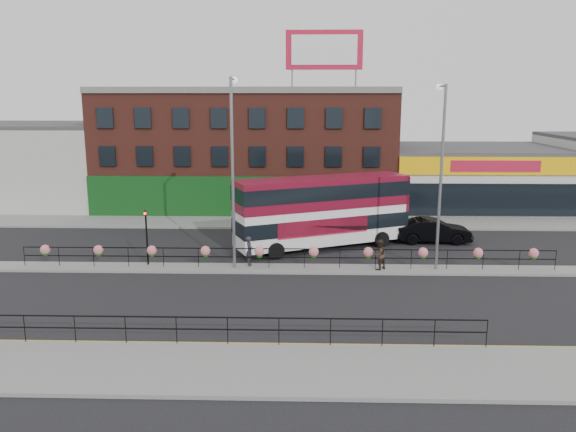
{
  "coord_description": "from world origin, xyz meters",
  "views": [
    {
      "loc": [
        0.9,
        -30.42,
        9.59
      ],
      "look_at": [
        0.0,
        3.0,
        2.5
      ],
      "focal_mm": 35.0,
      "sensor_mm": 36.0,
      "label": 1
    }
  ],
  "objects_px": {
    "double_decker_bus": "(323,205)",
    "car": "(433,231)",
    "pedestrian_a": "(249,251)",
    "lamp_column_east": "(441,161)",
    "pedestrian_b": "(379,255)",
    "lamp_column_west": "(233,157)"
  },
  "relations": [
    {
      "from": "lamp_column_east",
      "to": "double_decker_bus",
      "type": "bearing_deg",
      "value": 143.23
    },
    {
      "from": "car",
      "to": "lamp_column_west",
      "type": "relative_size",
      "value": 0.47
    },
    {
      "from": "double_decker_bus",
      "to": "car",
      "type": "height_order",
      "value": "double_decker_bus"
    },
    {
      "from": "pedestrian_b",
      "to": "lamp_column_west",
      "type": "xyz_separation_m",
      "value": [
        -8.12,
        0.43,
        5.39
      ]
    },
    {
      "from": "car",
      "to": "pedestrian_a",
      "type": "height_order",
      "value": "pedestrian_a"
    },
    {
      "from": "pedestrian_a",
      "to": "pedestrian_b",
      "type": "xyz_separation_m",
      "value": [
        7.31,
        -0.56,
        0.01
      ]
    },
    {
      "from": "pedestrian_b",
      "to": "lamp_column_west",
      "type": "bearing_deg",
      "value": -42.31
    },
    {
      "from": "car",
      "to": "pedestrian_b",
      "type": "height_order",
      "value": "pedestrian_b"
    },
    {
      "from": "car",
      "to": "lamp_column_west",
      "type": "xyz_separation_m",
      "value": [
        -12.61,
        -6.21,
        5.58
      ]
    },
    {
      "from": "car",
      "to": "pedestrian_b",
      "type": "distance_m",
      "value": 8.01
    },
    {
      "from": "double_decker_bus",
      "to": "lamp_column_east",
      "type": "relative_size",
      "value": 1.13
    },
    {
      "from": "car",
      "to": "pedestrian_b",
      "type": "xyz_separation_m",
      "value": [
        -4.48,
        -6.63,
        0.19
      ]
    },
    {
      "from": "pedestrian_a",
      "to": "lamp_column_west",
      "type": "relative_size",
      "value": 0.16
    },
    {
      "from": "double_decker_bus",
      "to": "lamp_column_west",
      "type": "height_order",
      "value": "lamp_column_west"
    },
    {
      "from": "car",
      "to": "lamp_column_east",
      "type": "relative_size",
      "value": 0.49
    },
    {
      "from": "pedestrian_a",
      "to": "lamp_column_east",
      "type": "height_order",
      "value": "lamp_column_east"
    },
    {
      "from": "double_decker_bus",
      "to": "car",
      "type": "xyz_separation_m",
      "value": [
        7.46,
        1.57,
        -2.02
      ]
    },
    {
      "from": "double_decker_bus",
      "to": "pedestrian_a",
      "type": "xyz_separation_m",
      "value": [
        -4.33,
        -4.51,
        -1.83
      ]
    },
    {
      "from": "lamp_column_east",
      "to": "pedestrian_b",
      "type": "bearing_deg",
      "value": -172.25
    },
    {
      "from": "double_decker_bus",
      "to": "lamp_column_west",
      "type": "bearing_deg",
      "value": -137.98
    },
    {
      "from": "lamp_column_west",
      "to": "car",
      "type": "bearing_deg",
      "value": 26.2
    },
    {
      "from": "double_decker_bus",
      "to": "pedestrian_b",
      "type": "xyz_separation_m",
      "value": [
        2.98,
        -5.07,
        -1.82
      ]
    }
  ]
}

